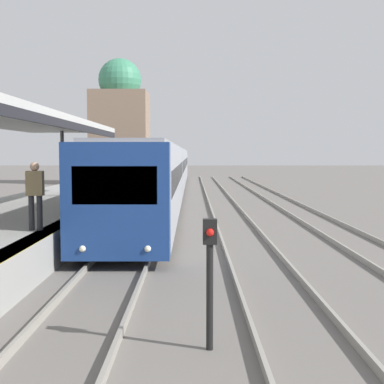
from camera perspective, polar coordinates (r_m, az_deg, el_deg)
person_on_platform at (r=13.52m, az=-16.11°, el=0.04°), size 0.40×0.22×1.66m
train_near at (r=37.11m, az=-2.51°, el=2.55°), size 2.57×49.27×3.19m
signal_post_near at (r=7.65m, az=2.19°, el=-8.24°), size 0.20×0.21×1.89m
distant_domed_building at (r=49.44m, az=-7.37°, el=7.02°), size 5.04×5.04×11.35m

